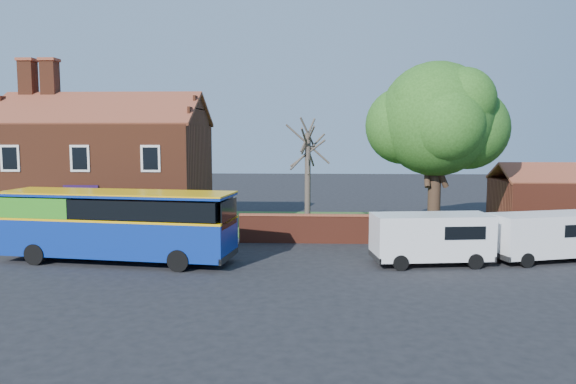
{
  "coord_description": "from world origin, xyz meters",
  "views": [
    {
      "loc": [
        5.98,
        -23.37,
        6.01
      ],
      "look_at": [
        4.77,
        5.0,
        3.02
      ],
      "focal_mm": 35.0,
      "sensor_mm": 36.0,
      "label": 1
    }
  ],
  "objects_px": {
    "bus": "(111,222)",
    "van_near": "(431,237)",
    "van_far": "(545,235)",
    "large_tree": "(437,123)"
  },
  "relations": [
    {
      "from": "bus",
      "to": "van_far",
      "type": "bearing_deg",
      "value": 10.9
    },
    {
      "from": "bus",
      "to": "van_far",
      "type": "distance_m",
      "value": 20.4
    },
    {
      "from": "large_tree",
      "to": "van_far",
      "type": "bearing_deg",
      "value": -59.53
    },
    {
      "from": "van_near",
      "to": "van_far",
      "type": "height_order",
      "value": "van_near"
    },
    {
      "from": "large_tree",
      "to": "bus",
      "type": "bearing_deg",
      "value": -155.97
    },
    {
      "from": "van_near",
      "to": "van_far",
      "type": "xyz_separation_m",
      "value": [
        5.5,
        0.97,
        -0.04
      ]
    },
    {
      "from": "van_near",
      "to": "large_tree",
      "type": "xyz_separation_m",
      "value": [
        1.72,
        7.39,
        5.3
      ]
    },
    {
      "from": "bus",
      "to": "large_tree",
      "type": "distance_m",
      "value": 18.77
    },
    {
      "from": "bus",
      "to": "van_near",
      "type": "bearing_deg",
      "value": 8.16
    },
    {
      "from": "van_near",
      "to": "van_far",
      "type": "distance_m",
      "value": 5.59
    }
  ]
}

